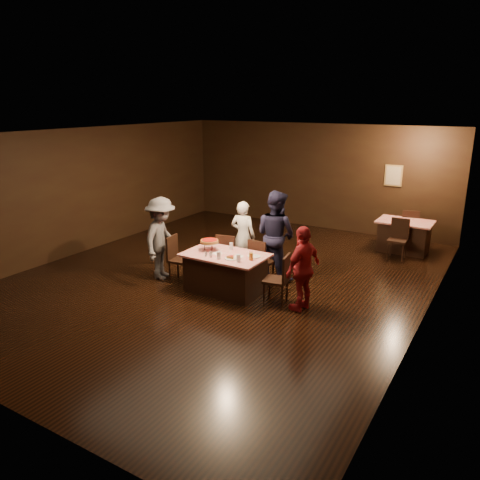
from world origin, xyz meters
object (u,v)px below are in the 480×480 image
object	(u,v)px
diner_red_shirt	(303,268)
glass_front_left	(219,255)
diner_navy_hoodie	(276,235)
plate_empty	(254,256)
glass_back	(231,246)
chair_far_right	(262,261)
back_table	(404,236)
chair_end_right	(276,279)
chair_far_left	(229,255)
chair_back_far	(410,227)
chair_back_near	(398,239)
glass_front_right	(238,258)
pizza_stand	(209,241)
glass_amber	(251,256)
diner_grey_knit	(161,238)
main_table	(225,273)
diner_white_jacket	(243,236)
chair_end_left	(181,259)

from	to	relation	value
diner_red_shirt	glass_front_left	world-z (taller)	diner_red_shirt
glass_front_left	diner_navy_hoodie	bearing A→B (deg)	72.96
plate_empty	glass_back	bearing A→B (deg)	165.96
chair_far_right	plate_empty	distance (m)	0.69
back_table	chair_end_right	world-z (taller)	chair_end_right
chair_end_right	plate_empty	world-z (taller)	chair_end_right
chair_far_left	chair_back_far	world-z (taller)	same
back_table	chair_back_near	bearing A→B (deg)	-90.00
chair_end_right	glass_front_right	size ratio (longest dim) A/B	6.79
diner_navy_hoodie	pizza_stand	world-z (taller)	diner_navy_hoodie
pizza_stand	glass_amber	xyz separation A→B (m)	(1.00, -0.10, -0.11)
glass_front_right	glass_amber	xyz separation A→B (m)	(0.15, 0.20, 0.00)
chair_end_right	diner_grey_knit	xyz separation A→B (m)	(-2.64, -0.06, 0.39)
back_table	chair_far_right	distance (m)	4.21
diner_grey_knit	glass_front_right	bearing A→B (deg)	-110.16
diner_grey_knit	glass_amber	distance (m)	2.14
chair_far_right	chair_back_near	size ratio (longest dim) A/B	1.00
chair_far_right	glass_back	distance (m)	0.73
chair_far_right	glass_amber	xyz separation A→B (m)	(0.20, -0.80, 0.37)
chair_far_left	glass_front_left	bearing A→B (deg)	101.56
chair_far_left	glass_front_right	world-z (taller)	chair_far_left
main_table	chair_back_far	distance (m)	5.60
chair_back_far	back_table	bearing A→B (deg)	77.96
chair_end_right	pizza_stand	xyz separation A→B (m)	(-1.50, 0.05, 0.48)
diner_navy_hoodie	diner_grey_knit	xyz separation A→B (m)	(-2.03, -1.22, -0.07)
chair_far_left	diner_red_shirt	world-z (taller)	diner_red_shirt
diner_navy_hoodie	main_table	bearing A→B (deg)	80.79
main_table	glass_back	size ratio (longest dim) A/B	11.43
diner_grey_knit	glass_front_left	size ratio (longest dim) A/B	12.38
chair_far_left	plate_empty	bearing A→B (deg)	136.08
chair_far_right	plate_empty	world-z (taller)	chair_far_right
diner_navy_hoodie	chair_end_right	bearing A→B (deg)	131.49
main_table	diner_grey_knit	xyz separation A→B (m)	(-1.54, -0.06, 0.48)
back_table	glass_amber	bearing A→B (deg)	-111.86
chair_end_right	diner_navy_hoodie	xyz separation A→B (m)	(-0.60, 1.16, 0.46)
chair_back_far	pizza_stand	bearing A→B (deg)	48.68
glass_front_left	glass_front_right	size ratio (longest dim) A/B	1.00
diner_white_jacket	diner_grey_knit	xyz separation A→B (m)	(-1.21, -1.28, 0.09)
chair_far_left	chair_back_far	bearing A→B (deg)	-134.75
back_table	glass_back	bearing A→B (deg)	-120.60
diner_red_shirt	chair_far_right	bearing A→B (deg)	-109.18
back_table	diner_grey_knit	bearing A→B (deg)	-131.12
glass_front_right	diner_red_shirt	bearing A→B (deg)	12.92
glass_amber	glass_front_right	bearing A→B (deg)	-126.87
diner_navy_hoodie	glass_amber	distance (m)	1.22
pizza_stand	chair_back_far	bearing A→B (deg)	60.71
chair_far_right	diner_red_shirt	distance (m)	1.45
chair_end_left	chair_back_far	bearing A→B (deg)	-42.97
diner_red_shirt	pizza_stand	world-z (taller)	diner_red_shirt
main_table	diner_grey_knit	size ratio (longest dim) A/B	0.92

